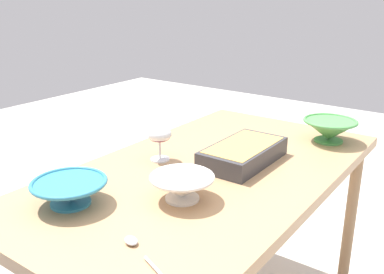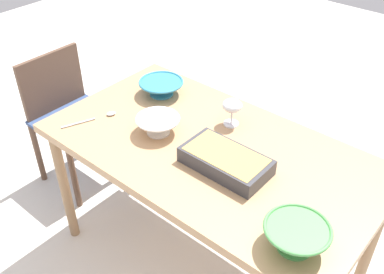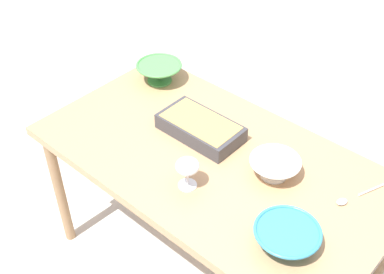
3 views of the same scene
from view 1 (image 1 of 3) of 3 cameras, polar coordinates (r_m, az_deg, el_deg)
name	(u,v)px [view 1 (image 1 of 3)]	position (r m, az deg, el deg)	size (l,w,h in m)	color
dining_table	(208,187)	(1.55, 2.07, -6.60)	(1.44, 0.79, 0.74)	tan
wine_glass	(160,136)	(1.57, -4.33, 0.10)	(0.09, 0.09, 0.13)	white
casserole_dish	(243,152)	(1.58, 6.81, -2.03)	(0.35, 0.19, 0.07)	#38383D
mixing_bowl	(330,129)	(1.87, 17.76, 0.97)	(0.22, 0.22, 0.10)	#4C994C
small_bowl	(70,191)	(1.31, -15.90, -6.86)	(0.22, 0.22, 0.08)	teal
serving_bowl	(182,186)	(1.29, -1.32, -6.48)	(0.20, 0.20, 0.08)	white
serving_spoon	(141,252)	(1.06, -6.78, -14.86)	(0.11, 0.25, 0.01)	silver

